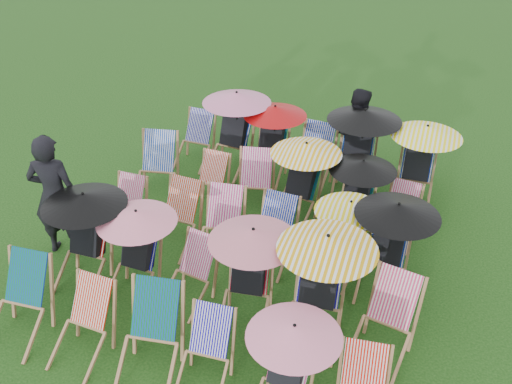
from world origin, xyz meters
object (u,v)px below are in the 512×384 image
(deckchair_29, at_px, (418,164))
(person_left, at_px, (55,196))
(deckchair_0, at_px, (16,303))
(person_rear, at_px, (355,134))

(deckchair_29, distance_m, person_left, 5.64)
(deckchair_0, relative_size, person_rear, 0.59)
(person_left, height_order, person_rear, person_left)
(deckchair_0, bearing_deg, person_rear, 55.61)
(deckchair_0, xyz_separation_m, deckchair_29, (4.22, 4.66, 0.22))
(deckchair_29, distance_m, person_rear, 1.24)
(deckchair_29, bearing_deg, person_left, -148.29)
(deckchair_0, xyz_separation_m, person_rear, (3.08, 5.14, 0.34))
(deckchair_0, relative_size, person_left, 0.51)
(deckchair_29, height_order, person_left, person_left)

